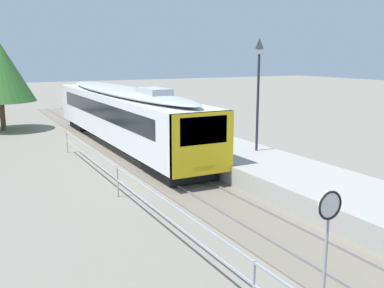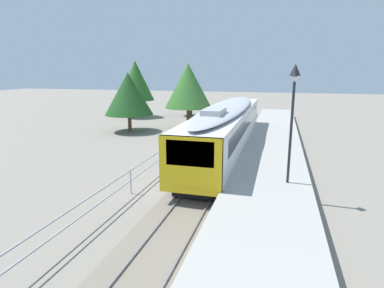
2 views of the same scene
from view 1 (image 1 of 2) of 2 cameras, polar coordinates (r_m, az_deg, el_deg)
The scene contains 7 objects.
ground_plane at distance 18.52m, azimuth -9.68°, elevation -5.81°, with size 160.00×160.00×0.00m, color gray.
track_rails at distance 19.59m, azimuth -1.31°, elevation -4.58°, with size 3.20×60.00×0.14m.
commuter_train at distance 26.37m, azimuth -9.06°, elevation 4.11°, with size 2.82×19.98×3.74m.
station_platform at distance 21.09m, azimuth 6.62°, elevation -2.33°, with size 3.90×60.00×0.90m, color #A8A59E.
platform_lamp_mid_platform at distance 21.12m, azimuth 8.66°, elevation 9.09°, with size 0.34×0.34×5.35m.
speed_limit_sign at distance 9.36m, azimuth 17.33°, elevation -9.79°, with size 0.61×0.10×2.81m.
carpark_fence at distance 9.66m, azimuth 8.08°, elevation -16.58°, with size 0.06×36.06×1.25m.
Camera 1 is at (-8.39, 5.14, 5.42)m, focal length 40.99 mm.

